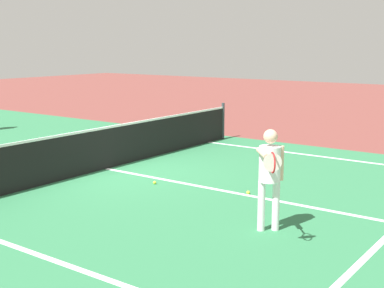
% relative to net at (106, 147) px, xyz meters
% --- Properties ---
extents(ground_plane, '(60.00, 60.00, 0.00)m').
position_rel_net_xyz_m(ground_plane, '(0.00, 0.00, -0.49)').
color(ground_plane, brown).
extents(court_surface_inbounds, '(10.62, 24.40, 0.00)m').
position_rel_net_xyz_m(court_surface_inbounds, '(0.00, 0.00, -0.49)').
color(court_surface_inbounds, '#2D7247').
rests_on(court_surface_inbounds, ground_plane).
extents(line_center_service, '(0.10, 6.40, 0.01)m').
position_rel_net_xyz_m(line_center_service, '(0.00, -3.20, -0.49)').
color(line_center_service, white).
rests_on(line_center_service, ground_plane).
extents(net, '(9.80, 0.09, 1.07)m').
position_rel_net_xyz_m(net, '(0.00, 0.00, 0.00)').
color(net, '#33383D').
rests_on(net, ground_plane).
extents(player_near, '(1.04, 0.70, 1.54)m').
position_rel_net_xyz_m(player_near, '(-1.48, -4.88, 0.46)').
color(player_near, white).
rests_on(player_near, ground_plane).
extents(tennis_ball_mid_court, '(0.07, 0.07, 0.07)m').
position_rel_net_xyz_m(tennis_ball_mid_court, '(0.08, -3.63, -0.46)').
color(tennis_ball_mid_court, '#CCE033').
rests_on(tennis_ball_mid_court, ground_plane).
extents(tennis_ball_near_net, '(0.07, 0.07, 0.07)m').
position_rel_net_xyz_m(tennis_ball_near_net, '(-0.40, -1.75, -0.46)').
color(tennis_ball_near_net, '#CCE033').
rests_on(tennis_ball_near_net, ground_plane).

